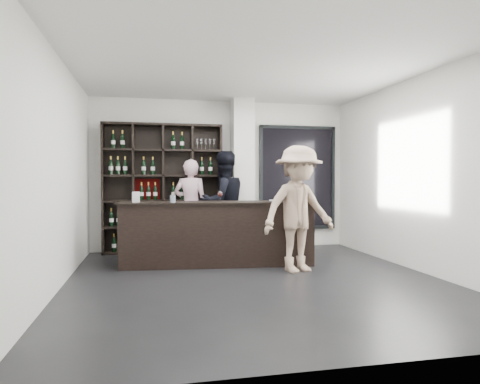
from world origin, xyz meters
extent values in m
cube|color=black|center=(0.00, 0.00, -0.01)|extent=(5.00, 5.50, 0.01)
cube|color=silver|center=(0.35, 2.47, 1.45)|extent=(0.40, 0.40, 2.90)
cube|color=black|center=(1.55, 2.69, 1.40)|extent=(1.60, 0.08, 2.10)
cube|color=black|center=(1.55, 2.69, 1.40)|extent=(1.48, 0.02, 1.98)
cube|color=black|center=(-0.35, 1.10, 0.49)|extent=(3.00, 0.56, 0.98)
cube|color=black|center=(-0.35, 1.10, 1.00)|extent=(3.08, 0.64, 0.03)
imported|color=beige|center=(-0.65, 2.39, 0.87)|extent=(0.73, 0.59, 1.74)
imported|color=black|center=(-0.09, 2.06, 0.94)|extent=(1.10, 0.98, 1.88)
imported|color=tan|center=(0.75, 0.40, 0.93)|extent=(1.34, 0.99, 1.86)
cylinder|color=silver|center=(-1.06, 0.96, 1.07)|extent=(0.09, 0.09, 0.11)
cube|color=white|center=(0.59, 1.08, 1.02)|extent=(0.17, 0.17, 0.02)
cube|color=white|center=(-1.60, 1.12, 1.09)|extent=(0.11, 0.06, 0.16)
camera|label=1|loc=(-1.40, -5.57, 1.36)|focal=32.00mm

